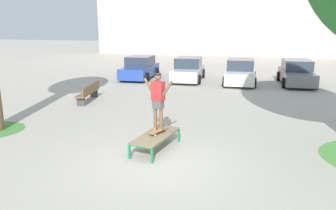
{
  "coord_description": "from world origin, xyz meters",
  "views": [
    {
      "loc": [
        2.26,
        -8.02,
        3.62
      ],
      "look_at": [
        -0.33,
        2.35,
        1.0
      ],
      "focal_mm": 35.54,
      "sensor_mm": 36.0,
      "label": 1
    }
  ],
  "objects_px": {
    "skater": "(158,98)",
    "car_blue": "(140,68)",
    "car_grey": "(296,73)",
    "car_silver": "(188,70)",
    "skate_box": "(156,136)",
    "skateboard": "(158,130)",
    "car_white": "(240,72)",
    "park_bench": "(89,92)"
  },
  "relations": [
    {
      "from": "skateboard",
      "to": "car_silver",
      "type": "bearing_deg",
      "value": 96.52
    },
    {
      "from": "car_white",
      "to": "skate_box",
      "type": "bearing_deg",
      "value": -99.29
    },
    {
      "from": "car_blue",
      "to": "skateboard",
      "type": "bearing_deg",
      "value": -68.93
    },
    {
      "from": "skateboard",
      "to": "car_white",
      "type": "height_order",
      "value": "car_white"
    },
    {
      "from": "skater",
      "to": "car_blue",
      "type": "height_order",
      "value": "skater"
    },
    {
      "from": "skateboard",
      "to": "car_white",
      "type": "bearing_deg",
      "value": 80.72
    },
    {
      "from": "skate_box",
      "to": "car_grey",
      "type": "relative_size",
      "value": 0.47
    },
    {
      "from": "car_blue",
      "to": "car_silver",
      "type": "height_order",
      "value": "same"
    },
    {
      "from": "skateboard",
      "to": "skate_box",
      "type": "bearing_deg",
      "value": -100.45
    },
    {
      "from": "car_silver",
      "to": "car_white",
      "type": "xyz_separation_m",
      "value": [
        3.34,
        -0.33,
        0.0
      ]
    },
    {
      "from": "skate_box",
      "to": "car_blue",
      "type": "xyz_separation_m",
      "value": [
        -4.7,
        12.45,
        0.28
      ]
    },
    {
      "from": "skate_box",
      "to": "skater",
      "type": "bearing_deg",
      "value": 79.48
    },
    {
      "from": "skateboard",
      "to": "car_white",
      "type": "distance_m",
      "value": 12.04
    },
    {
      "from": "car_blue",
      "to": "car_white",
      "type": "height_order",
      "value": "same"
    },
    {
      "from": "skater",
      "to": "car_white",
      "type": "height_order",
      "value": "skater"
    },
    {
      "from": "skateboard",
      "to": "skater",
      "type": "bearing_deg",
      "value": 71.87
    },
    {
      "from": "skate_box",
      "to": "car_blue",
      "type": "height_order",
      "value": "car_blue"
    },
    {
      "from": "car_silver",
      "to": "car_white",
      "type": "distance_m",
      "value": 3.35
    },
    {
      "from": "car_white",
      "to": "car_grey",
      "type": "bearing_deg",
      "value": 7.35
    },
    {
      "from": "car_blue",
      "to": "skater",
      "type": "bearing_deg",
      "value": -68.92
    },
    {
      "from": "car_blue",
      "to": "car_grey",
      "type": "height_order",
      "value": "same"
    },
    {
      "from": "skater",
      "to": "car_white",
      "type": "bearing_deg",
      "value": 80.73
    },
    {
      "from": "car_blue",
      "to": "park_bench",
      "type": "xyz_separation_m",
      "value": [
        -0.15,
        -7.16,
        -0.24
      ]
    },
    {
      "from": "car_white",
      "to": "car_grey",
      "type": "distance_m",
      "value": 3.36
    },
    {
      "from": "skate_box",
      "to": "park_bench",
      "type": "xyz_separation_m",
      "value": [
        -4.85,
        5.29,
        0.03
      ]
    },
    {
      "from": "skate_box",
      "to": "skateboard",
      "type": "height_order",
      "value": "skateboard"
    },
    {
      "from": "skater",
      "to": "car_blue",
      "type": "distance_m",
      "value": 13.18
    },
    {
      "from": "car_grey",
      "to": "car_silver",
      "type": "bearing_deg",
      "value": -179.15
    },
    {
      "from": "skateboard",
      "to": "car_blue",
      "type": "height_order",
      "value": "car_blue"
    },
    {
      "from": "car_white",
      "to": "park_bench",
      "type": "height_order",
      "value": "car_white"
    },
    {
      "from": "car_silver",
      "to": "car_white",
      "type": "height_order",
      "value": "same"
    },
    {
      "from": "car_silver",
      "to": "car_grey",
      "type": "relative_size",
      "value": 1.0
    },
    {
      "from": "skater",
      "to": "car_grey",
      "type": "xyz_separation_m",
      "value": [
        5.27,
        12.31,
        -0.84
      ]
    },
    {
      "from": "skate_box",
      "to": "car_white",
      "type": "bearing_deg",
      "value": 80.71
    },
    {
      "from": "skateboard",
      "to": "car_white",
      "type": "relative_size",
      "value": 0.19
    },
    {
      "from": "skate_box",
      "to": "park_bench",
      "type": "bearing_deg",
      "value": 132.51
    },
    {
      "from": "skateboard",
      "to": "skater",
      "type": "height_order",
      "value": "skater"
    },
    {
      "from": "car_silver",
      "to": "car_white",
      "type": "relative_size",
      "value": 1.01
    },
    {
      "from": "car_white",
      "to": "park_bench",
      "type": "bearing_deg",
      "value": -135.23
    },
    {
      "from": "car_blue",
      "to": "skate_box",
      "type": "bearing_deg",
      "value": -69.34
    },
    {
      "from": "skate_box",
      "to": "park_bench",
      "type": "distance_m",
      "value": 7.18
    },
    {
      "from": "skate_box",
      "to": "car_white",
      "type": "height_order",
      "value": "car_white"
    }
  ]
}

